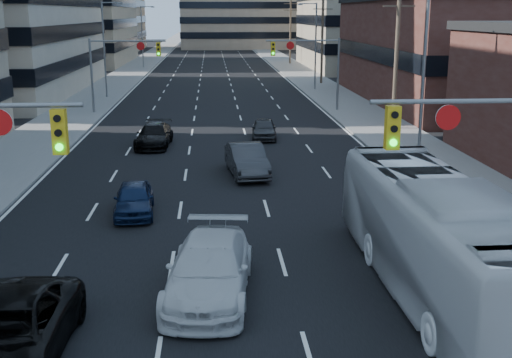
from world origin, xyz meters
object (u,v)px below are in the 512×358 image
object	(u,v)px
sedan_blue	(134,199)
black_pickup	(8,333)
transit_bus	(440,239)
white_van	(209,269)

from	to	relation	value
sedan_blue	black_pickup	bearing A→B (deg)	-102.06
transit_bus	sedan_blue	xyz separation A→B (m)	(-9.62, 8.38, -1.07)
black_pickup	white_van	xyz separation A→B (m)	(4.64, 3.40, 0.05)
transit_bus	sedan_blue	bearing A→B (deg)	138.04
sedan_blue	transit_bus	bearing A→B (deg)	-45.23
white_van	black_pickup	bearing A→B (deg)	-137.53
white_van	sedan_blue	bearing A→B (deg)	117.17
transit_bus	black_pickup	bearing A→B (deg)	-165.81
black_pickup	sedan_blue	xyz separation A→B (m)	(1.58, 11.40, -0.12)
transit_bus	white_van	bearing A→B (deg)	175.77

